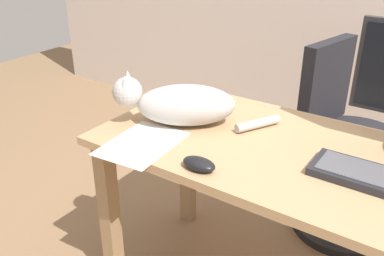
% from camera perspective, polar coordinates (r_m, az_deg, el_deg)
% --- Properties ---
extents(desk, '(1.60, 0.66, 0.71)m').
position_cam_1_polar(desk, '(1.44, 18.14, -7.92)').
color(desk, tan).
rests_on(desk, ground_plane).
extents(office_chair, '(0.49, 0.48, 0.92)m').
position_cam_1_polar(office_chair, '(2.12, 19.76, -3.43)').
color(office_chair, black).
rests_on(office_chair, ground_plane).
extents(cat, '(0.53, 0.37, 0.20)m').
position_cam_1_polar(cat, '(1.54, -1.65, 3.35)').
color(cat, '#B2ADA8').
rests_on(cat, desk).
extents(computer_mouse, '(0.11, 0.06, 0.04)m').
position_cam_1_polar(computer_mouse, '(1.27, 0.95, -4.90)').
color(computer_mouse, black).
rests_on(computer_mouse, desk).
extents(paper_sheet, '(0.23, 0.31, 0.00)m').
position_cam_1_polar(paper_sheet, '(1.43, -6.81, -2.09)').
color(paper_sheet, white).
rests_on(paper_sheet, desk).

